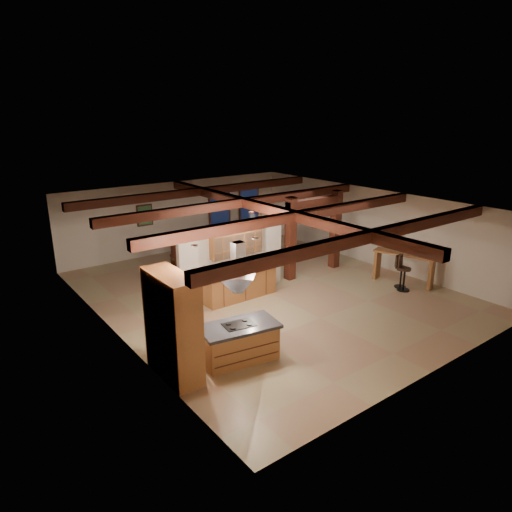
{
  "coord_description": "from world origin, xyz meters",
  "views": [
    {
      "loc": [
        -8.6,
        -10.81,
        5.63
      ],
      "look_at": [
        -0.08,
        0.5,
        1.12
      ],
      "focal_mm": 32.0,
      "sensor_mm": 36.0,
      "label": 1
    }
  ],
  "objects": [
    {
      "name": "back_windows",
      "position": [
        2.8,
        5.93,
        1.5
      ],
      "size": [
        2.7,
        0.07,
        1.7
      ],
      "color": "#37190D",
      "rests_on": "room_walls"
    },
    {
      "name": "bar_stool_b",
      "position": [
        3.81,
        -2.3,
        0.56
      ],
      "size": [
        0.38,
        0.4,
        1.1
      ],
      "color": "black",
      "rests_on": "ground"
    },
    {
      "name": "table_lamp",
      "position": [
        4.31,
        5.18,
        0.77
      ],
      "size": [
        0.28,
        0.28,
        0.33
      ],
      "color": "black",
      "rests_on": "side_table"
    },
    {
      "name": "bar_counter",
      "position": [
        4.19,
        -2.15,
        0.73
      ],
      "size": [
        1.11,
        2.11,
        1.08
      ],
      "color": "olive",
      "rests_on": "ground"
    },
    {
      "name": "ground",
      "position": [
        0.0,
        0.0,
        0.0
      ],
      "size": [
        12.0,
        12.0,
        0.0
      ],
      "primitive_type": "plane",
      "color": "tan",
      "rests_on": "ground"
    },
    {
      "name": "bar_stool_c",
      "position": [
        3.8,
        -2.32,
        0.52
      ],
      "size": [
        0.37,
        0.38,
        1.03
      ],
      "color": "black",
      "rests_on": "ground"
    },
    {
      "name": "bar_stool_a",
      "position": [
        3.65,
        -2.53,
        0.6
      ],
      "size": [
        0.43,
        0.45,
        1.18
      ],
      "color": "black",
      "rests_on": "ground"
    },
    {
      "name": "sofa",
      "position": [
        2.32,
        4.99,
        0.33
      ],
      "size": [
        2.25,
        0.92,
        0.65
      ],
      "primitive_type": "imported",
      "rotation": [
        0.0,
        0.0,
        3.12
      ],
      "color": "black",
      "rests_on": "ground"
    },
    {
      "name": "recessed_cans",
      "position": [
        -2.53,
        -1.93,
        2.87
      ],
      "size": [
        3.16,
        2.46,
        0.03
      ],
      "color": "silver",
      "rests_on": "room_walls"
    },
    {
      "name": "range_hood",
      "position": [
        -3.15,
        -2.91,
        1.78
      ],
      "size": [
        1.1,
        1.1,
        1.4
      ],
      "color": "silver",
      "rests_on": "room_walls"
    },
    {
      "name": "kitchen_island",
      "position": [
        -3.15,
        -2.91,
        0.46
      ],
      "size": [
        1.97,
        1.26,
        0.91
      ],
      "color": "olive",
      "rests_on": "ground"
    },
    {
      "name": "ceiling_beams",
      "position": [
        0.0,
        0.0,
        2.76
      ],
      "size": [
        10.0,
        12.0,
        0.28
      ],
      "color": "#37190D",
      "rests_on": "room_walls"
    },
    {
      "name": "timber_posts",
      "position": [
        2.5,
        0.5,
        1.76
      ],
      "size": [
        2.5,
        0.3,
        2.9
      ],
      "color": "#37190D",
      "rests_on": "ground"
    },
    {
      "name": "room_walls",
      "position": [
        0.0,
        0.0,
        1.78
      ],
      "size": [
        12.0,
        12.0,
        12.0
      ],
      "color": "beige",
      "rests_on": "ground"
    },
    {
      "name": "dining_table",
      "position": [
        -0.8,
        2.86,
        0.34
      ],
      "size": [
        2.19,
        1.63,
        0.69
      ],
      "primitive_type": "imported",
      "rotation": [
        0.0,
        0.0,
        0.31
      ],
      "color": "#422210",
      "rests_on": "ground"
    },
    {
      "name": "side_table",
      "position": [
        4.31,
        5.18,
        0.27
      ],
      "size": [
        0.51,
        0.51,
        0.54
      ],
      "primitive_type": "cube",
      "rotation": [
        0.0,
        0.0,
        0.21
      ],
      "color": "#37190D",
      "rests_on": "ground"
    },
    {
      "name": "back_counter",
      "position": [
        -1.0,
        0.11,
        0.48
      ],
      "size": [
        2.5,
        0.66,
        0.94
      ],
      "color": "olive",
      "rests_on": "ground"
    },
    {
      "name": "partition_wall",
      "position": [
        -1.0,
        0.5,
        1.1
      ],
      "size": [
        3.8,
        0.18,
        2.2
      ],
      "primitive_type": "cube",
      "color": "beige",
      "rests_on": "ground"
    },
    {
      "name": "dining_chairs",
      "position": [
        -0.8,
        2.86,
        0.66
      ],
      "size": [
        2.53,
        2.53,
        1.3
      ],
      "color": "#37190D",
      "rests_on": "ground"
    },
    {
      "name": "pantry_cabinet",
      "position": [
        -4.67,
        -2.6,
        1.2
      ],
      "size": [
        0.67,
        1.6,
        2.4
      ],
      "color": "olive",
      "rests_on": "ground"
    },
    {
      "name": "framed_art",
      "position": [
        -1.5,
        5.94,
        1.7
      ],
      "size": [
        0.65,
        0.05,
        0.85
      ],
      "color": "#37190D",
      "rests_on": "room_walls"
    },
    {
      "name": "microwave",
      "position": [
        -0.57,
        0.11,
        1.07
      ],
      "size": [
        0.53,
        0.42,
        0.26
      ],
      "primitive_type": "imported",
      "rotation": [
        0.0,
        0.0,
        3.4
      ],
      "color": "#AFAFB4",
      "rests_on": "back_counter"
    },
    {
      "name": "upper_display_cabinet",
      "position": [
        -1.0,
        0.31,
        1.85
      ],
      "size": [
        1.8,
        0.36,
        0.95
      ],
      "color": "olive",
      "rests_on": "partition_wall"
    }
  ]
}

